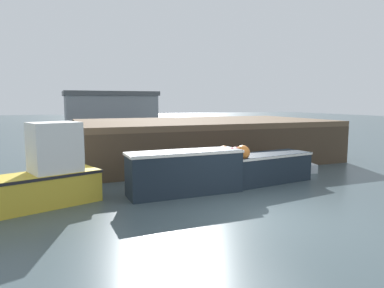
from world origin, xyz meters
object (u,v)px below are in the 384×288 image
at_px(fishing_boat_near_right, 185,171).
at_px(rowboat, 297,168).
at_px(fishing_boat_near_left, 47,174).
at_px(fishing_boat_mid, 264,166).

bearing_deg(fishing_boat_near_right, rowboat, 14.41).
bearing_deg(fishing_boat_near_left, rowboat, 6.81).
bearing_deg(fishing_boat_mid, fishing_boat_near_right, -172.66).
bearing_deg(fishing_boat_mid, rowboat, 23.61).
xyz_separation_m(fishing_boat_near_right, rowboat, (5.61, 1.44, -0.56)).
relative_size(fishing_boat_near_left, fishing_boat_near_right, 0.89).
height_order(fishing_boat_mid, rowboat, fishing_boat_mid).
bearing_deg(fishing_boat_near_right, fishing_boat_near_left, 176.07).
height_order(fishing_boat_near_right, fishing_boat_mid, fishing_boat_mid).
bearing_deg(fishing_boat_near_left, fishing_boat_near_right, -3.93).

